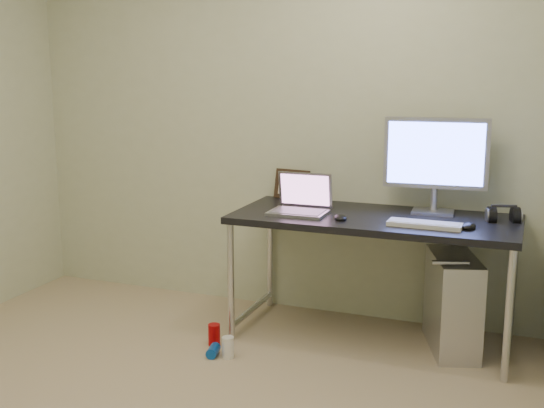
{
  "coord_description": "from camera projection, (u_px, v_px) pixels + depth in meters",
  "views": [
    {
      "loc": [
        1.6,
        -2.4,
        1.6
      ],
      "look_at": [
        0.26,
        1.04,
        0.85
      ],
      "focal_mm": 45.0,
      "sensor_mm": 36.0,
      "label": 1
    }
  ],
  "objects": [
    {
      "name": "wall_back",
      "position": [
        274.0,
        121.0,
        4.43
      ],
      "size": [
        3.5,
        0.02,
        2.5
      ],
      "primitive_type": "cube",
      "color": "beige",
      "rests_on": "ground"
    },
    {
      "name": "desk",
      "position": [
        374.0,
        229.0,
        3.95
      ],
      "size": [
        1.63,
        0.71,
        0.75
      ],
      "color": "black",
      "rests_on": "ground"
    },
    {
      "name": "tower_computer",
      "position": [
        452.0,
        302.0,
        3.88
      ],
      "size": [
        0.39,
        0.58,
        0.59
      ],
      "rotation": [
        0.0,
        0.0,
        0.32
      ],
      "color": "silver",
      "rests_on": "ground"
    },
    {
      "name": "cable_a",
      "position": [
        451.0,
        267.0,
        4.14
      ],
      "size": [
        0.01,
        0.16,
        0.69
      ],
      "primitive_type": "cylinder",
      "rotation": [
        0.21,
        0.0,
        0.0
      ],
      "color": "black",
      "rests_on": "ground"
    },
    {
      "name": "cable_b",
      "position": [
        465.0,
        273.0,
        4.09
      ],
      "size": [
        0.02,
        0.11,
        0.71
      ],
      "primitive_type": "cylinder",
      "rotation": [
        0.14,
        0.0,
        0.09
      ],
      "color": "black",
      "rests_on": "ground"
    },
    {
      "name": "can_red",
      "position": [
        214.0,
        335.0,
        3.97
      ],
      "size": [
        0.08,
        0.08,
        0.13
      ],
      "primitive_type": "cylinder",
      "rotation": [
        0.0,
        0.0,
        -0.09
      ],
      "color": "#A80509",
      "rests_on": "ground"
    },
    {
      "name": "can_white",
      "position": [
        228.0,
        347.0,
        3.79
      ],
      "size": [
        0.09,
        0.09,
        0.12
      ],
      "primitive_type": "cylinder",
      "rotation": [
        0.0,
        0.0,
        -0.46
      ],
      "color": "white",
      "rests_on": "ground"
    },
    {
      "name": "can_blue",
      "position": [
        213.0,
        351.0,
        3.82
      ],
      "size": [
        0.08,
        0.12,
        0.06
      ],
      "primitive_type": "cylinder",
      "rotation": [
        1.57,
        0.0,
        0.2
      ],
      "color": "#0D4AAF",
      "rests_on": "ground"
    },
    {
      "name": "laptop",
      "position": [
        301.0,
        204.0,
        4.02
      ],
      "size": [
        0.33,
        0.27,
        0.23
      ],
      "rotation": [
        0.0,
        0.0,
        0.01
      ],
      "color": "#ABACB3",
      "rests_on": "desk"
    },
    {
      "name": "monitor",
      "position": [
        436.0,
        158.0,
        3.95
      ],
      "size": [
        0.6,
        0.19,
        0.56
      ],
      "rotation": [
        0.0,
        0.0,
        0.07
      ],
      "color": "#ABACB3",
      "rests_on": "desk"
    },
    {
      "name": "keyboard",
      "position": [
        425.0,
        224.0,
        3.67
      ],
      "size": [
        0.4,
        0.14,
        0.02
      ],
      "primitive_type": "cube",
      "rotation": [
        0.0,
        0.0,
        -0.02
      ],
      "color": "silver",
      "rests_on": "desk"
    },
    {
      "name": "mouse_right",
      "position": [
        469.0,
        225.0,
        3.62
      ],
      "size": [
        0.09,
        0.13,
        0.04
      ],
      "primitive_type": "ellipsoid",
      "rotation": [
        0.0,
        0.0,
        -0.14
      ],
      "color": "black",
      "rests_on": "desk"
    },
    {
      "name": "mouse_left",
      "position": [
        341.0,
        216.0,
        3.84
      ],
      "size": [
        0.1,
        0.13,
        0.04
      ],
      "primitive_type": "ellipsoid",
      "rotation": [
        0.0,
        0.0,
        0.3
      ],
      "color": "black",
      "rests_on": "desk"
    },
    {
      "name": "headphones",
      "position": [
        503.0,
        216.0,
        3.79
      ],
      "size": [
        0.2,
        0.11,
        0.12
      ],
      "rotation": [
        0.0,
        0.0,
        0.26
      ],
      "color": "black",
      "rests_on": "desk"
    },
    {
      "name": "picture_frame",
      "position": [
        292.0,
        184.0,
        4.42
      ],
      "size": [
        0.25,
        0.1,
        0.19
      ],
      "primitive_type": "cube",
      "rotation": [
        -0.21,
        0.0,
        -0.15
      ],
      "color": "black",
      "rests_on": "desk"
    },
    {
      "name": "webcam",
      "position": [
        315.0,
        188.0,
        4.28
      ],
      "size": [
        0.05,
        0.04,
        0.13
      ],
      "rotation": [
        0.0,
        0.0,
        -0.23
      ],
      "color": "silver",
      "rests_on": "desk"
    }
  ]
}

